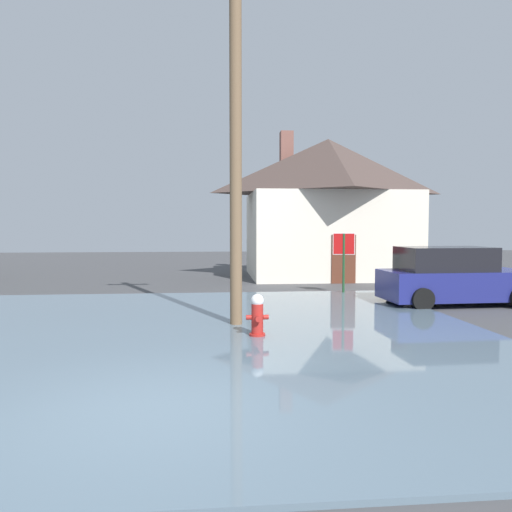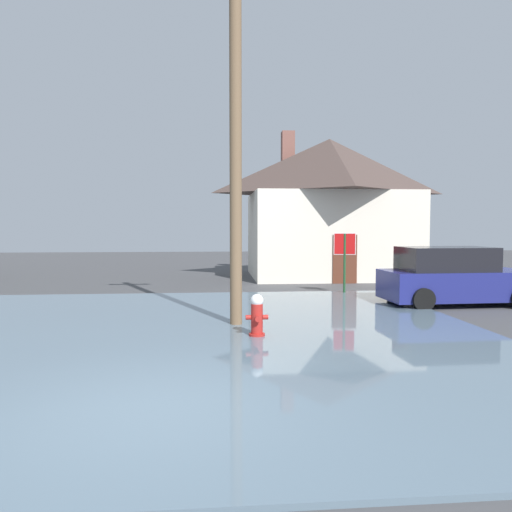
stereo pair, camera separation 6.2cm
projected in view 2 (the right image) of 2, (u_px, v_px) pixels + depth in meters
The scene contains 8 objects.
ground_plane at pixel (154, 417), 6.21m from camera, with size 80.00×80.00×0.10m, color #424244.
flood_puddle at pixel (186, 335), 10.47m from camera, with size 13.14×13.12×0.07m, color slate.
lane_stop_bar at pixel (226, 446), 5.25m from camera, with size 4.26×0.30×0.01m, color silver.
fire_hydrant at pixel (257, 317), 10.28m from camera, with size 0.47×0.40×0.93m.
utility_pole at pixel (236, 114), 11.26m from camera, with size 1.60×0.28×9.41m.
stop_sign_far at pixel (345, 251), 16.99m from camera, with size 0.73×0.19×2.11m.
house at pixel (329, 206), 23.01m from camera, with size 7.79×6.32×6.86m.
parked_car at pixel (453, 278), 14.72m from camera, with size 4.37×2.14×1.73m.
Camera 2 is at (0.72, -6.17, 2.33)m, focal length 34.84 mm.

